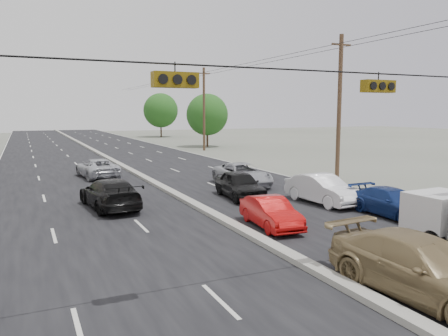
{
  "coord_description": "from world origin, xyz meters",
  "views": [
    {
      "loc": [
        -7.68,
        -9.51,
        4.74
      ],
      "look_at": [
        0.55,
        8.31,
        2.2
      ],
      "focal_mm": 35.0,
      "sensor_mm": 36.0,
      "label": 1
    }
  ],
  "objects_px": {
    "tree_right_far": "(161,110)",
    "oncoming_near": "(110,194)",
    "utility_pole_right_b": "(339,106)",
    "queue_car_b": "(322,189)",
    "utility_pole_right_c": "(204,109)",
    "queue_car_d": "(392,203)",
    "tree_right_mid": "(207,115)",
    "queue_car_c": "(242,175)",
    "oncoming_far": "(97,168)",
    "red_sedan": "(271,213)",
    "tan_sedan": "(422,268)",
    "queue_car_a": "(240,185)"
  },
  "relations": [
    {
      "from": "tree_right_far",
      "to": "oncoming_near",
      "type": "relative_size",
      "value": 1.6
    },
    {
      "from": "red_sedan",
      "to": "queue_car_d",
      "type": "bearing_deg",
      "value": -1.27
    },
    {
      "from": "queue_car_c",
      "to": "red_sedan",
      "type": "bearing_deg",
      "value": -109.4
    },
    {
      "from": "utility_pole_right_b",
      "to": "queue_car_b",
      "type": "xyz_separation_m",
      "value": [
        -6.25,
        -6.48,
        -4.36
      ]
    },
    {
      "from": "queue_car_b",
      "to": "oncoming_far",
      "type": "relative_size",
      "value": 0.92
    },
    {
      "from": "tree_right_far",
      "to": "red_sedan",
      "type": "relative_size",
      "value": 2.17
    },
    {
      "from": "tan_sedan",
      "to": "oncoming_far",
      "type": "relative_size",
      "value": 1.09
    },
    {
      "from": "red_sedan",
      "to": "queue_car_b",
      "type": "xyz_separation_m",
      "value": [
        4.85,
        2.93,
        0.13
      ]
    },
    {
      "from": "utility_pole_right_b",
      "to": "utility_pole_right_c",
      "type": "xyz_separation_m",
      "value": [
        0.0,
        25.0,
        0.0
      ]
    },
    {
      "from": "tree_right_mid",
      "to": "oncoming_far",
      "type": "relative_size",
      "value": 1.46
    },
    {
      "from": "tree_right_far",
      "to": "oncoming_near",
      "type": "xyz_separation_m",
      "value": [
        -19.95,
        -58.02,
        -4.22
      ]
    },
    {
      "from": "utility_pole_right_b",
      "to": "queue_car_a",
      "type": "bearing_deg",
      "value": -159.95
    },
    {
      "from": "utility_pole_right_c",
      "to": "oncoming_near",
      "type": "relative_size",
      "value": 1.96
    },
    {
      "from": "utility_pole_right_b",
      "to": "queue_car_c",
      "type": "bearing_deg",
      "value": 178.77
    },
    {
      "from": "tan_sedan",
      "to": "tree_right_far",
      "type": "bearing_deg",
      "value": 73.76
    },
    {
      "from": "red_sedan",
      "to": "oncoming_near",
      "type": "distance_m",
      "value": 8.34
    },
    {
      "from": "oncoming_far",
      "to": "queue_car_b",
      "type": "bearing_deg",
      "value": 116.58
    },
    {
      "from": "tree_right_far",
      "to": "oncoming_far",
      "type": "distance_m",
      "value": 51.11
    },
    {
      "from": "tree_right_mid",
      "to": "queue_car_a",
      "type": "xyz_separation_m",
      "value": [
        -12.0,
        -33.47,
        -3.59
      ]
    },
    {
      "from": "tan_sedan",
      "to": "red_sedan",
      "type": "relative_size",
      "value": 1.42
    },
    {
      "from": "utility_pole_right_b",
      "to": "tan_sedan",
      "type": "xyz_separation_m",
      "value": [
        -11.1,
        -16.92,
        -4.33
      ]
    },
    {
      "from": "red_sedan",
      "to": "tan_sedan",
      "type": "bearing_deg",
      "value": -84.72
    },
    {
      "from": "tan_sedan",
      "to": "queue_car_c",
      "type": "height_order",
      "value": "tan_sedan"
    },
    {
      "from": "oncoming_near",
      "to": "oncoming_far",
      "type": "xyz_separation_m",
      "value": [
        1.04,
        10.72,
        -0.06
      ]
    },
    {
      "from": "queue_car_c",
      "to": "oncoming_far",
      "type": "relative_size",
      "value": 1.05
    },
    {
      "from": "queue_car_a",
      "to": "oncoming_near",
      "type": "bearing_deg",
      "value": -178.39
    },
    {
      "from": "tree_right_mid",
      "to": "queue_car_d",
      "type": "relative_size",
      "value": 1.64
    },
    {
      "from": "red_sedan",
      "to": "queue_car_d",
      "type": "distance_m",
      "value": 6.04
    },
    {
      "from": "utility_pole_right_b",
      "to": "queue_car_c",
      "type": "xyz_separation_m",
      "value": [
        -7.5,
        0.16,
        -4.39
      ]
    },
    {
      "from": "queue_car_d",
      "to": "oncoming_far",
      "type": "xyz_separation_m",
      "value": [
        -10.31,
        17.8,
        0.05
      ]
    },
    {
      "from": "utility_pole_right_c",
      "to": "queue_car_d",
      "type": "distance_m",
      "value": 35.75
    },
    {
      "from": "tree_right_far",
      "to": "tree_right_mid",
      "type": "bearing_deg",
      "value": -92.29
    },
    {
      "from": "tree_right_mid",
      "to": "oncoming_far",
      "type": "height_order",
      "value": "tree_right_mid"
    },
    {
      "from": "utility_pole_right_b",
      "to": "oncoming_near",
      "type": "height_order",
      "value": "utility_pole_right_b"
    },
    {
      "from": "utility_pole_right_b",
      "to": "tan_sedan",
      "type": "height_order",
      "value": "utility_pole_right_b"
    },
    {
      "from": "queue_car_a",
      "to": "queue_car_c",
      "type": "height_order",
      "value": "queue_car_a"
    },
    {
      "from": "queue_car_c",
      "to": "queue_car_d",
      "type": "bearing_deg",
      "value": -75.64
    },
    {
      "from": "queue_car_b",
      "to": "oncoming_near",
      "type": "height_order",
      "value": "queue_car_b"
    },
    {
      "from": "queue_car_a",
      "to": "queue_car_b",
      "type": "xyz_separation_m",
      "value": [
        3.25,
        -3.01,
        -0.0
      ]
    },
    {
      "from": "tree_right_far",
      "to": "queue_car_c",
      "type": "height_order",
      "value": "tree_right_far"
    },
    {
      "from": "tan_sedan",
      "to": "queue_car_c",
      "type": "distance_m",
      "value": 17.46
    },
    {
      "from": "red_sedan",
      "to": "queue_car_c",
      "type": "relative_size",
      "value": 0.73
    },
    {
      "from": "utility_pole_right_b",
      "to": "queue_car_d",
      "type": "bearing_deg",
      "value": -116.81
    },
    {
      "from": "oncoming_near",
      "to": "oncoming_far",
      "type": "relative_size",
      "value": 1.04
    },
    {
      "from": "oncoming_near",
      "to": "red_sedan",
      "type": "bearing_deg",
      "value": 124.19
    },
    {
      "from": "utility_pole_right_c",
      "to": "red_sedan",
      "type": "height_order",
      "value": "utility_pole_right_c"
    },
    {
      "from": "utility_pole_right_c",
      "to": "queue_car_c",
      "type": "xyz_separation_m",
      "value": [
        -7.5,
        -24.84,
        -4.39
      ]
    },
    {
      "from": "utility_pole_right_b",
      "to": "tree_right_mid",
      "type": "height_order",
      "value": "utility_pole_right_b"
    },
    {
      "from": "tree_right_mid",
      "to": "oncoming_near",
      "type": "relative_size",
      "value": 1.4
    },
    {
      "from": "queue_car_c",
      "to": "queue_car_a",
      "type": "bearing_deg",
      "value": -117.64
    }
  ]
}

